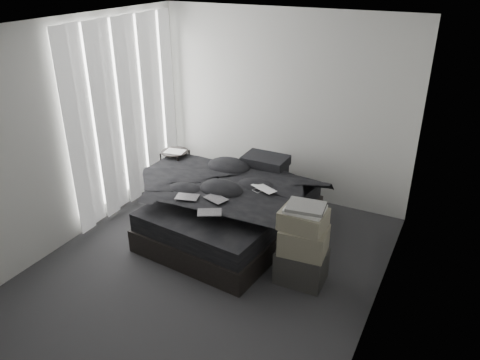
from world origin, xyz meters
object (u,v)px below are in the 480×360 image
at_px(laptop, 261,184).
at_px(box_lower, 301,265).
at_px(bed, 232,222).
at_px(side_stand, 176,174).

distance_m(laptop, box_lower, 1.08).
bearing_deg(laptop, bed, -154.50).
xyz_separation_m(laptop, side_stand, (-1.55, 0.49, -0.40)).
bearing_deg(bed, box_lower, -19.48).
relative_size(bed, laptop, 6.24).
bearing_deg(bed, laptop, 7.50).
relative_size(side_stand, box_lower, 1.39).
height_order(side_stand, box_lower, side_stand).
height_order(bed, side_stand, side_stand).
height_order(laptop, box_lower, laptop).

